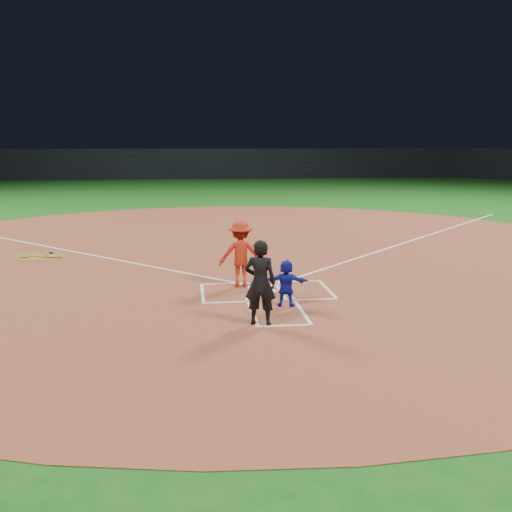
{
  "coord_description": "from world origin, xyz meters",
  "views": [
    {
      "loc": [
        -1.93,
        -13.75,
        3.64
      ],
      "look_at": [
        -0.3,
        -0.4,
        1.0
      ],
      "focal_mm": 40.0,
      "sensor_mm": 36.0,
      "label": 1
    }
  ],
  "objects": [
    {
      "name": "home_plate_dirt",
      "position": [
        0.0,
        6.0,
        0.01
      ],
      "size": [
        28.0,
        28.0,
        0.01
      ],
      "primitive_type": "cylinder",
      "color": "brown",
      "rests_on": "ground"
    },
    {
      "name": "on_deck_bat_b",
      "position": [
        -6.92,
        5.27,
        0.05
      ],
      "size": [
        0.8,
        0.39,
        0.06
      ],
      "primitive_type": "cylinder",
      "rotation": [
        1.57,
        0.0,
        -1.17
      ],
      "color": "#9D6539",
      "rests_on": "on_deck_circle"
    },
    {
      "name": "ground",
      "position": [
        0.0,
        0.0,
        0.0
      ],
      "size": [
        120.0,
        120.0,
        0.0
      ],
      "primitive_type": "plane",
      "color": "#134D14",
      "rests_on": "ground"
    },
    {
      "name": "on_deck_logo",
      "position": [
        -6.72,
        5.37,
        0.02
      ],
      "size": [
        0.8,
        0.8,
        0.0
      ],
      "primitive_type": "cylinder",
      "color": "gold",
      "rests_on": "on_deck_circle"
    },
    {
      "name": "on_deck_circle",
      "position": [
        -6.72,
        5.37,
        0.02
      ],
      "size": [
        1.7,
        1.7,
        0.01
      ],
      "primitive_type": "cylinder",
      "color": "brown",
      "rests_on": "home_plate_dirt"
    },
    {
      "name": "home_plate",
      "position": [
        0.0,
        0.0,
        0.02
      ],
      "size": [
        0.6,
        0.6,
        0.02
      ],
      "primitive_type": "cylinder",
      "rotation": [
        0.0,
        0.0,
        3.14
      ],
      "color": "silver",
      "rests_on": "home_plate_dirt"
    },
    {
      "name": "chalk_markings",
      "position": [
        0.0,
        5.29,
        0.01
      ],
      "size": [
        28.35,
        17.32,
        0.01
      ],
      "color": "white",
      "rests_on": "home_plate_dirt"
    },
    {
      "name": "batter_at_plate",
      "position": [
        -0.57,
        0.62,
        0.87
      ],
      "size": [
        1.33,
        0.89,
        1.71
      ],
      "color": "#AE2513",
      "rests_on": "home_plate_dirt"
    },
    {
      "name": "bat_weight_donut",
      "position": [
        -6.52,
        5.77,
        0.05
      ],
      "size": [
        0.19,
        0.19,
        0.05
      ],
      "primitive_type": "torus",
      "color": "black",
      "rests_on": "on_deck_circle"
    },
    {
      "name": "stadium_wall_far",
      "position": [
        0.0,
        48.0,
        1.6
      ],
      "size": [
        80.0,
        1.2,
        3.2
      ],
      "primitive_type": "cube",
      "color": "black",
      "rests_on": "ground"
    },
    {
      "name": "catcher",
      "position": [
        0.27,
        -1.37,
        0.55
      ],
      "size": [
        1.05,
        0.57,
        1.08
      ],
      "primitive_type": "imported",
      "rotation": [
        0.0,
        0.0,
        2.88
      ],
      "color": "#141CA4",
      "rests_on": "home_plate_dirt"
    },
    {
      "name": "on_deck_bat_c",
      "position": [
        -6.42,
        5.07,
        0.05
      ],
      "size": [
        0.83,
        0.24,
        0.06
      ],
      "primitive_type": "cylinder",
      "rotation": [
        1.57,
        0.0,
        1.36
      ],
      "color": "olive",
      "rests_on": "on_deck_circle"
    },
    {
      "name": "umpire",
      "position": [
        -0.49,
        -2.63,
        0.89
      ],
      "size": [
        0.74,
        0.59,
        1.76
      ],
      "primitive_type": "imported",
      "rotation": [
        0.0,
        0.0,
        2.84
      ],
      "color": "black",
      "rests_on": "home_plate_dirt"
    },
    {
      "name": "on_deck_bat_a",
      "position": [
        -6.57,
        5.62,
        0.05
      ],
      "size": [
        0.41,
        0.79,
        0.06
      ],
      "primitive_type": "cylinder",
      "rotation": [
        1.57,
        0.0,
        0.43
      ],
      "color": "#A7713D",
      "rests_on": "on_deck_circle"
    }
  ]
}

